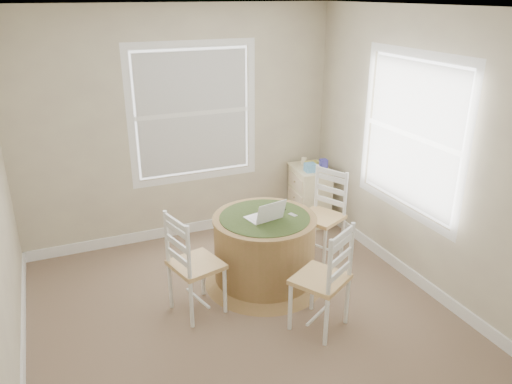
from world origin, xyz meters
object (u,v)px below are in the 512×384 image
chair_right (320,217)px  laptop (265,216)px  chair_left (196,264)px  round_table (264,247)px  corner_chest (309,195)px  chair_near (320,279)px

chair_right → laptop: bearing=-95.9°
chair_left → laptop: (0.73, 0.16, 0.27)m
chair_right → round_table: bearing=-98.2°
corner_chest → chair_right: bearing=-105.5°
chair_left → chair_right: 1.57m
chair_near → corner_chest: (0.94, 1.89, -0.11)m
chair_left → chair_right: (1.51, 0.43, 0.00)m
chair_near → chair_left: bearing=-66.2°
laptop → chair_right: bearing=-171.4°
laptop → chair_near: bearing=89.6°
chair_left → laptop: chair_left is taller
round_table → chair_near: chair_near is taller
chair_near → laptop: (-0.15, 0.79, 0.27)m
round_table → chair_left: size_ratio=1.24×
chair_near → round_table: bearing=-110.9°
laptop → corner_chest: size_ratio=0.49×
round_table → chair_right: bearing=-0.6°
round_table → laptop: laptop is taller
round_table → laptop: (-0.01, -0.04, 0.35)m
round_table → chair_left: (-0.75, -0.19, 0.09)m
round_table → chair_left: 0.77m
chair_near → chair_right: same height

